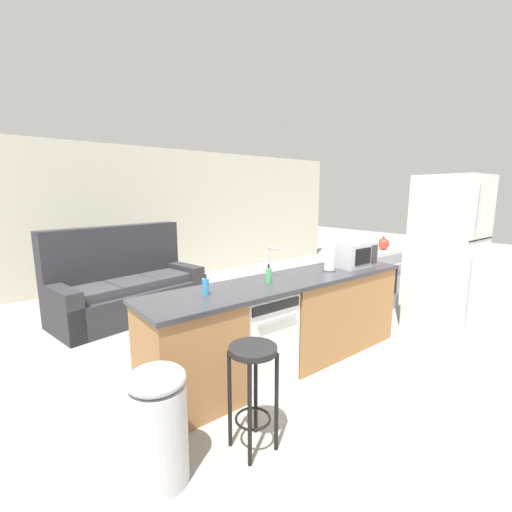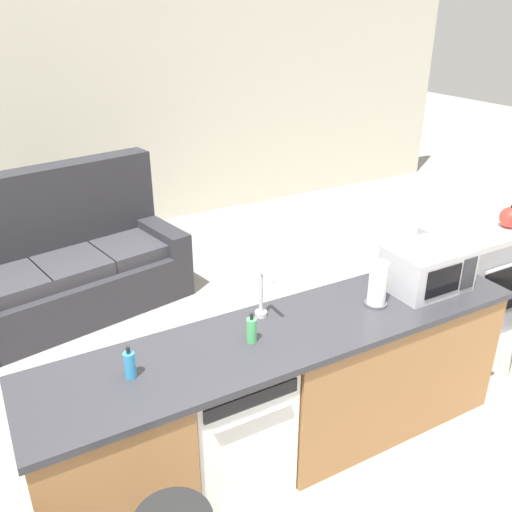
# 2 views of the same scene
# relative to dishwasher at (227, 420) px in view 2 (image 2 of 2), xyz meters

# --- Properties ---
(ground_plane) EXTENTS (24.00, 24.00, 0.00)m
(ground_plane) POSITION_rel_dishwasher_xyz_m (0.25, 0.00, -0.42)
(ground_plane) COLOR gray
(wall_back) EXTENTS (10.00, 0.06, 2.60)m
(wall_back) POSITION_rel_dishwasher_xyz_m (0.55, 4.20, 0.88)
(wall_back) COLOR beige
(wall_back) RESTS_ON ground_plane
(kitchen_counter) EXTENTS (2.94, 0.66, 0.90)m
(kitchen_counter) POSITION_rel_dishwasher_xyz_m (0.49, 0.00, -0.00)
(kitchen_counter) COLOR #9E6B3D
(kitchen_counter) RESTS_ON ground_plane
(dishwasher) EXTENTS (0.58, 0.61, 0.84)m
(dishwasher) POSITION_rel_dishwasher_xyz_m (0.00, 0.00, 0.00)
(dishwasher) COLOR white
(dishwasher) RESTS_ON ground_plane
(stove_range) EXTENTS (0.76, 0.68, 0.90)m
(stove_range) POSITION_rel_dishwasher_xyz_m (2.60, 0.55, 0.03)
(stove_range) COLOR #A8AAB2
(stove_range) RESTS_ON ground_plane
(microwave) EXTENTS (0.50, 0.37, 0.28)m
(microwave) POSITION_rel_dishwasher_xyz_m (1.42, -0.00, 0.62)
(microwave) COLOR #B7B7BC
(microwave) RESTS_ON kitchen_counter
(sink_faucet) EXTENTS (0.07, 0.18, 0.30)m
(sink_faucet) POSITION_rel_dishwasher_xyz_m (0.33, 0.19, 0.61)
(sink_faucet) COLOR silver
(sink_faucet) RESTS_ON kitchen_counter
(paper_towel_roll) EXTENTS (0.14, 0.14, 0.28)m
(paper_towel_roll) POSITION_rel_dishwasher_xyz_m (1.01, -0.02, 0.62)
(paper_towel_roll) COLOR #4C4C51
(paper_towel_roll) RESTS_ON kitchen_counter
(soap_bottle) EXTENTS (0.06, 0.06, 0.18)m
(soap_bottle) POSITION_rel_dishwasher_xyz_m (0.16, 0.00, 0.55)
(soap_bottle) COLOR #4CB266
(soap_bottle) RESTS_ON kitchen_counter
(dish_soap_bottle) EXTENTS (0.06, 0.06, 0.18)m
(dish_soap_bottle) POSITION_rel_dishwasher_xyz_m (-0.50, 0.02, 0.55)
(dish_soap_bottle) COLOR #338CCC
(dish_soap_bottle) RESTS_ON kitchen_counter
(kettle) EXTENTS (0.21, 0.17, 0.19)m
(kettle) POSITION_rel_dishwasher_xyz_m (2.77, 0.42, 0.56)
(kettle) COLOR red
(kettle) RESTS_ON stove_range
(couch) EXTENTS (2.14, 1.27, 1.27)m
(couch) POSITION_rel_dishwasher_xyz_m (-0.39, 2.51, -0.03)
(couch) COLOR #2D2D33
(couch) RESTS_ON ground_plane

